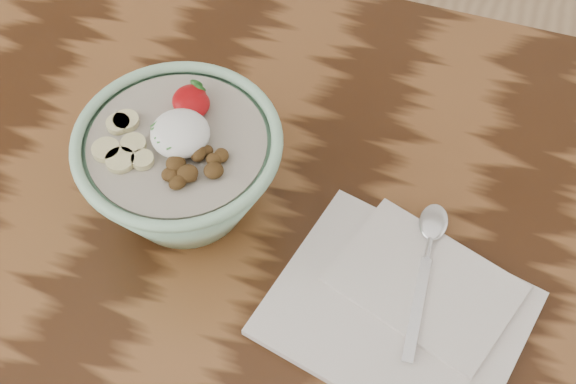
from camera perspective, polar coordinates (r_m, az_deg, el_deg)
name	(u,v)px	position (r cm, az deg, el deg)	size (l,w,h in cm)	color
table	(302,320)	(92.58, 1.01, -9.10)	(160.00, 90.00, 75.00)	#351C0D
breakfast_bowl	(182,167)	(83.97, -7.57, 1.78)	(21.27, 21.27, 14.24)	#9ACFA9
napkin	(403,307)	(83.06, 8.18, -8.09)	(28.64, 25.20, 1.52)	silver
spoon	(430,243)	(85.65, 10.04, -3.56)	(3.39, 18.75, 0.98)	silver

